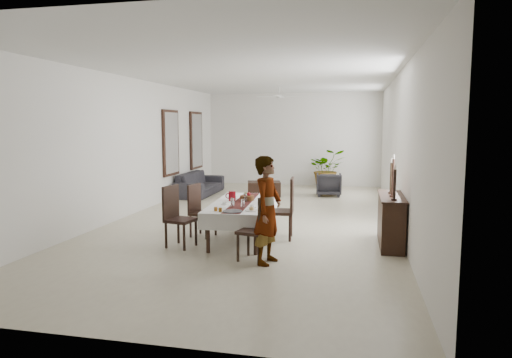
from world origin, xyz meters
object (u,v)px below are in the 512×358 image
at_px(red_pitcher, 232,196).
at_px(sideboard_body, 391,221).
at_px(dining_table_top, 243,204).
at_px(sofa, 200,183).
at_px(woman, 268,210).

height_order(red_pitcher, sideboard_body, red_pitcher).
bearing_deg(dining_table_top, sideboard_body, -1.60).
distance_m(dining_table_top, sofa, 5.62).
relative_size(dining_table_top, woman, 1.31).
relative_size(red_pitcher, woman, 0.11).
distance_m(red_pitcher, woman, 1.80).
height_order(woman, sideboard_body, woman).
distance_m(red_pitcher, sideboard_body, 2.91).
relative_size(woman, sideboard_body, 1.15).
bearing_deg(sideboard_body, red_pitcher, 179.62).
bearing_deg(sideboard_body, sofa, 137.05).
height_order(sideboard_body, sofa, sideboard_body).
distance_m(woman, sofa, 7.20).
height_order(red_pitcher, woman, woman).
height_order(red_pitcher, sofa, red_pitcher).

